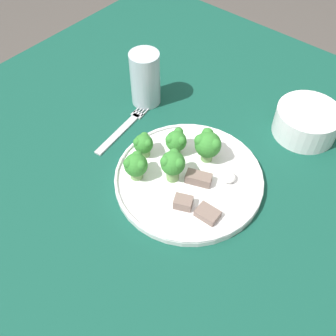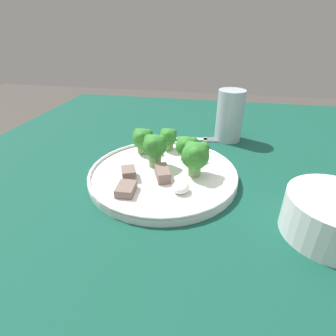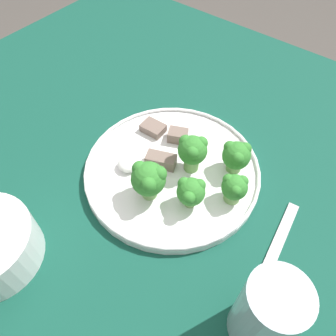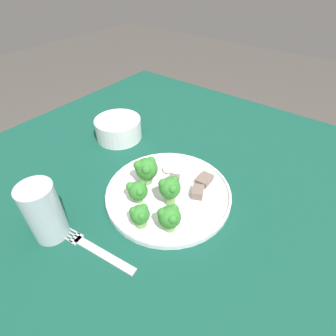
{
  "view_description": "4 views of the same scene",
  "coord_description": "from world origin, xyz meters",
  "px_view_note": "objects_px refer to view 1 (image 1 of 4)",
  "views": [
    {
      "loc": [
        0.28,
        -0.42,
        1.36
      ],
      "look_at": [
        -0.01,
        -0.08,
        0.82
      ],
      "focal_mm": 42.0,
      "sensor_mm": 36.0,
      "label": 1
    },
    {
      "loc": [
        0.43,
        0.04,
        1.03
      ],
      "look_at": [
        0.02,
        -0.04,
        0.8
      ],
      "focal_mm": 28.0,
      "sensor_mm": 36.0,
      "label": 2
    },
    {
      "loc": [
        -0.17,
        0.2,
        1.19
      ],
      "look_at": [
        0.01,
        -0.03,
        0.81
      ],
      "focal_mm": 35.0,
      "sensor_mm": 36.0,
      "label": 3
    },
    {
      "loc": [
        -0.31,
        -0.29,
        1.2
      ],
      "look_at": [
        0.04,
        -0.03,
        0.82
      ],
      "focal_mm": 28.0,
      "sensor_mm": 36.0,
      "label": 4
    }
  ],
  "objects_px": {
    "dinner_plate": "(189,178)",
    "drinking_glass": "(145,81)",
    "cream_bowl": "(306,122)",
    "fork": "(125,126)"
  },
  "relations": [
    {
      "from": "dinner_plate",
      "to": "drinking_glass",
      "type": "xyz_separation_m",
      "value": [
        -0.21,
        0.12,
        0.05
      ]
    },
    {
      "from": "dinner_plate",
      "to": "cream_bowl",
      "type": "xyz_separation_m",
      "value": [
        0.1,
        0.26,
        0.02
      ]
    },
    {
      "from": "fork",
      "to": "cream_bowl",
      "type": "relative_size",
      "value": 1.47
    },
    {
      "from": "dinner_plate",
      "to": "cream_bowl",
      "type": "height_order",
      "value": "cream_bowl"
    },
    {
      "from": "fork",
      "to": "cream_bowl",
      "type": "height_order",
      "value": "cream_bowl"
    },
    {
      "from": "cream_bowl",
      "to": "drinking_glass",
      "type": "height_order",
      "value": "drinking_glass"
    },
    {
      "from": "cream_bowl",
      "to": "dinner_plate",
      "type": "bearing_deg",
      "value": -111.59
    },
    {
      "from": "dinner_plate",
      "to": "drinking_glass",
      "type": "relative_size",
      "value": 2.26
    },
    {
      "from": "dinner_plate",
      "to": "fork",
      "type": "distance_m",
      "value": 0.19
    },
    {
      "from": "dinner_plate",
      "to": "cream_bowl",
      "type": "distance_m",
      "value": 0.28
    }
  ]
}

